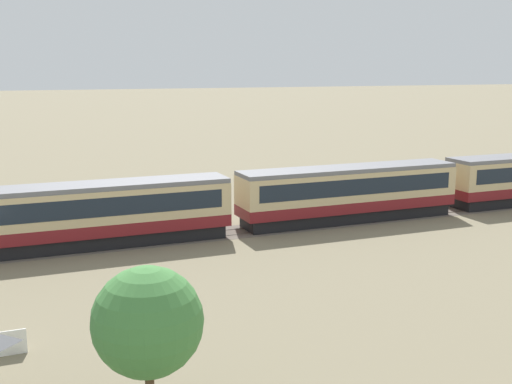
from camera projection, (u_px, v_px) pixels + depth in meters
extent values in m
plane|color=#7A7056|center=(323.00, 222.00, 48.40)|extent=(600.00, 600.00, 0.00)
cylinder|color=black|center=(489.00, 203.00, 52.86)|extent=(0.90, 0.18, 0.90)
cylinder|color=black|center=(477.00, 200.00, 54.16)|extent=(0.90, 0.18, 0.90)
cube|color=maroon|center=(348.00, 204.00, 48.58)|extent=(17.28, 3.19, 0.80)
cube|color=#D1B784|center=(349.00, 185.00, 48.30)|extent=(17.28, 3.19, 2.15)
cube|color=#192330|center=(349.00, 183.00, 48.28)|extent=(15.90, 3.23, 1.21)
cube|color=slate|center=(349.00, 169.00, 48.06)|extent=(17.28, 3.00, 0.30)
cube|color=black|center=(348.00, 215.00, 48.74)|extent=(16.59, 2.75, 0.88)
cylinder|color=black|center=(416.00, 211.00, 50.19)|extent=(0.90, 0.18, 0.90)
cylinder|color=black|center=(405.00, 207.00, 51.50)|extent=(0.90, 0.18, 0.90)
cylinder|color=black|center=(284.00, 224.00, 45.99)|extent=(0.90, 0.18, 0.90)
cylinder|color=black|center=(276.00, 219.00, 47.29)|extent=(0.90, 0.18, 0.90)
cube|color=maroon|center=(98.00, 226.00, 41.71)|extent=(17.28, 3.19, 0.80)
cube|color=#D1B784|center=(97.00, 204.00, 41.42)|extent=(17.28, 3.19, 2.15)
cube|color=#192330|center=(97.00, 203.00, 41.40)|extent=(15.90, 3.23, 1.21)
cube|color=slate|center=(96.00, 186.00, 41.19)|extent=(17.28, 3.00, 0.30)
cube|color=black|center=(99.00, 239.00, 41.87)|extent=(16.59, 2.75, 0.88)
cylinder|color=black|center=(186.00, 233.00, 43.32)|extent=(0.90, 0.18, 0.90)
cylinder|color=black|center=(181.00, 228.00, 44.63)|extent=(0.90, 0.18, 0.90)
cylinder|color=black|center=(6.00, 251.00, 39.11)|extent=(0.90, 0.18, 0.90)
cylinder|color=black|center=(5.00, 245.00, 40.42)|extent=(0.90, 0.18, 0.90)
cube|color=#665B51|center=(166.00, 239.00, 43.59)|extent=(130.83, 3.60, 0.01)
cube|color=#4C4238|center=(168.00, 241.00, 42.93)|extent=(130.83, 0.12, 0.04)
cube|color=#4C4238|center=(163.00, 236.00, 44.24)|extent=(130.83, 0.12, 0.04)
sphere|color=#427F3D|center=(148.00, 322.00, 19.99)|extent=(3.53, 3.53, 3.53)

